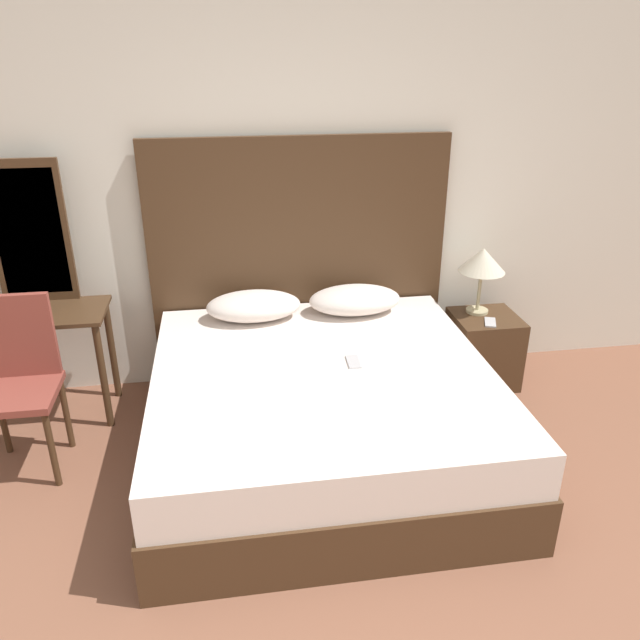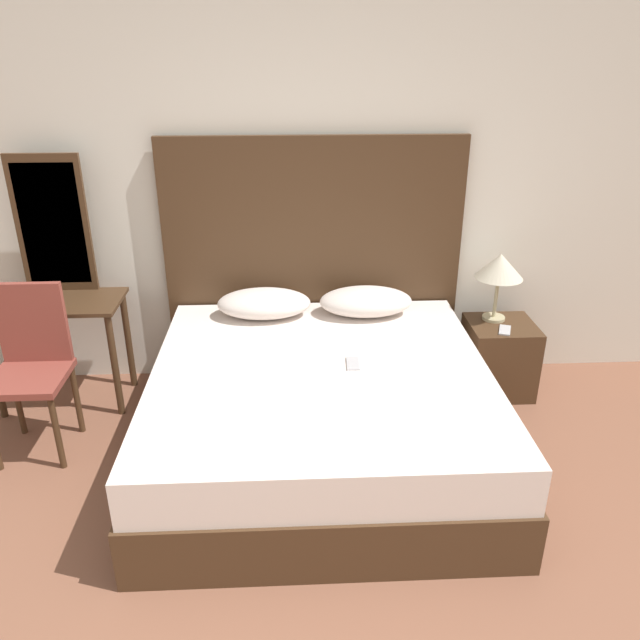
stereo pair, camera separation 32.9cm
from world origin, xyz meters
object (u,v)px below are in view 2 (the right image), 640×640
object	(u,v)px
bed	(321,413)
vanity_desk	(58,322)
phone_on_bed	(353,364)
table_lamp	(500,268)
nightstand	(498,357)
chair	(31,359)
phone_on_nightstand	(505,330)

from	to	relation	value
bed	vanity_desk	distance (m)	1.81
phone_on_bed	table_lamp	distance (m)	1.29
nightstand	table_lamp	world-z (taller)	table_lamp
nightstand	table_lamp	bearing A→B (deg)	114.11
phone_on_bed	chair	distance (m)	1.83
phone_on_bed	vanity_desk	bearing A→B (deg)	160.45
phone_on_bed	phone_on_nightstand	xyz separation A→B (m)	(1.04, 0.54, -0.07)
phone_on_bed	chair	bearing A→B (deg)	174.49
phone_on_bed	chair	world-z (taller)	chair
bed	phone_on_nightstand	world-z (taller)	bed
phone_on_bed	vanity_desk	size ratio (longest dim) A/B	0.18
phone_on_nightstand	vanity_desk	size ratio (longest dim) A/B	0.20
bed	phone_on_bed	bearing A→B (deg)	12.67
bed	nightstand	distance (m)	1.42
nightstand	phone_on_nightstand	world-z (taller)	phone_on_nightstand
bed	chair	bearing A→B (deg)	172.49
bed	phone_on_nightstand	size ratio (longest dim) A/B	11.64
table_lamp	chair	bearing A→B (deg)	-169.07
phone_on_bed	vanity_desk	xyz separation A→B (m)	(-1.83, 0.65, 0.00)
bed	phone_on_nightstand	distance (m)	1.37
nightstand	chair	size ratio (longest dim) A/B	0.51
vanity_desk	chair	xyz separation A→B (m)	(0.00, -0.47, -0.02)
nightstand	chair	world-z (taller)	chair
table_lamp	vanity_desk	world-z (taller)	table_lamp
phone_on_nightstand	chair	world-z (taller)	chair
phone_on_bed	vanity_desk	world-z (taller)	vanity_desk
table_lamp	phone_on_nightstand	world-z (taller)	table_lamp
table_lamp	phone_on_nightstand	distance (m)	0.41
phone_on_bed	chair	size ratio (longest dim) A/B	0.16
bed	table_lamp	world-z (taller)	table_lamp
nightstand	phone_on_nightstand	size ratio (longest dim) A/B	3.01
phone_on_bed	nightstand	distance (m)	1.28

